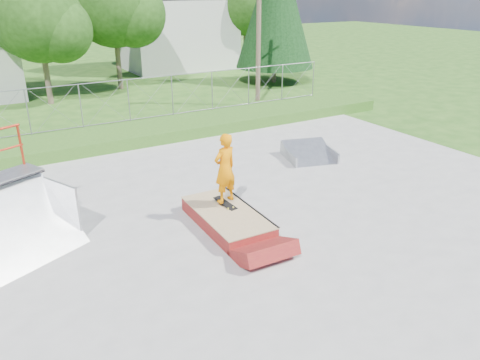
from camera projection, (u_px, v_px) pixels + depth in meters
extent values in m
plane|color=#244F16|center=(263.00, 232.00, 12.07)|extent=(120.00, 120.00, 0.00)
cube|color=gray|center=(263.00, 231.00, 12.06)|extent=(20.00, 16.00, 0.04)
cube|color=#244F16|center=(139.00, 132.00, 19.53)|extent=(24.00, 3.00, 0.50)
cube|color=maroon|center=(227.00, 219.00, 12.31)|extent=(1.45, 2.90, 0.40)
cube|color=tan|center=(227.00, 212.00, 12.23)|extent=(1.48, 2.92, 0.03)
cube|color=black|center=(225.00, 204.00, 12.56)|extent=(0.36, 0.82, 0.13)
imported|color=orange|center=(225.00, 171.00, 12.20)|extent=(0.77, 0.60, 1.88)
cube|color=#BABBB6|center=(177.00, 34.00, 36.04)|extent=(8.00, 6.00, 5.00)
cylinder|color=brown|center=(259.00, 27.00, 23.63)|extent=(0.24, 0.24, 8.00)
cylinder|color=brown|center=(48.00, 81.00, 24.98)|extent=(0.30, 0.30, 2.45)
sphere|color=#1A3C10|center=(38.00, 18.00, 23.77)|extent=(4.48, 4.48, 4.48)
sphere|color=#1A3C10|center=(59.00, 30.00, 23.93)|extent=(3.36, 3.36, 3.36)
cylinder|color=brown|center=(119.00, 66.00, 28.63)|extent=(0.30, 0.30, 2.80)
sphere|color=#1A3C10|center=(113.00, 3.00, 27.24)|extent=(5.12, 5.12, 5.12)
sphere|color=#1A3C10|center=(133.00, 14.00, 27.43)|extent=(3.84, 3.84, 3.84)
cylinder|color=brown|center=(245.00, 49.00, 37.26)|extent=(0.30, 0.30, 2.62)
sphere|color=#1A3C10|center=(245.00, 3.00, 35.96)|extent=(4.80, 4.80, 4.80)
sphere|color=#1A3C10|center=(259.00, 12.00, 36.14)|extent=(3.60, 3.60, 3.60)
cylinder|color=brown|center=(120.00, 54.00, 36.30)|extent=(0.30, 0.30, 2.10)
sphere|color=#1A3C10|center=(116.00, 17.00, 35.26)|extent=(3.84, 3.84, 3.84)
sphere|color=#1A3C10|center=(128.00, 24.00, 35.40)|extent=(2.88, 2.88, 2.88)
cylinder|color=brown|center=(274.00, 73.00, 31.02)|extent=(0.28, 0.28, 1.20)
cone|color=black|center=(276.00, 1.00, 29.33)|extent=(5.04, 5.04, 8.10)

